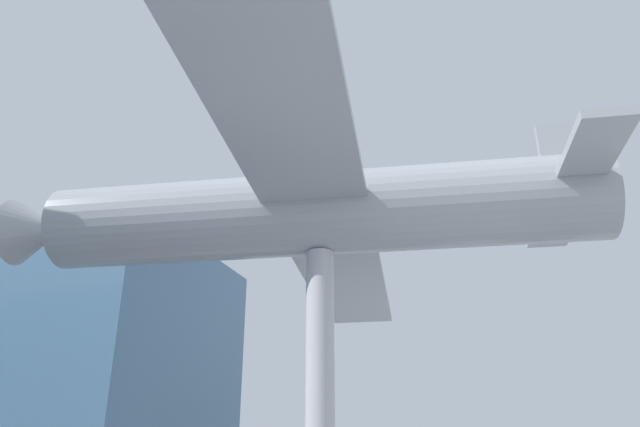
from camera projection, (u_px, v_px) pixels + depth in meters
glass_pavilion_right at (44, 389)px, 25.09m from camera, size 9.22×13.21×11.29m
support_pylon_central at (320, 404)px, 12.52m from camera, size 0.61×0.61×6.46m
suspended_airplane at (308, 214)px, 14.25m from camera, size 19.91×14.35×2.79m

